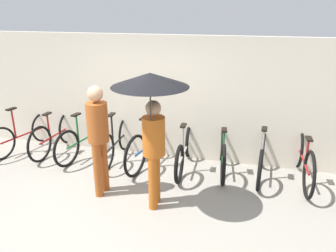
{
  "coord_description": "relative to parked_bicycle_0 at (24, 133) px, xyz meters",
  "views": [
    {
      "loc": [
        1.73,
        -3.58,
        2.79
      ],
      "look_at": [
        0.5,
        1.21,
        1.0
      ],
      "focal_mm": 35.0,
      "sensor_mm": 36.0,
      "label": 1
    }
  ],
  "objects": [
    {
      "name": "ground_plane",
      "position": [
        2.7,
        -1.76,
        -0.35
      ],
      "size": [
        30.0,
        30.0,
        0.0
      ],
      "primitive_type": "plane",
      "color": "gray"
    },
    {
      "name": "pedestrian_leading",
      "position": [
        2.28,
        -1.17,
        0.67
      ],
      "size": [
        0.32,
        0.32,
        1.74
      ],
      "rotation": [
        0.0,
        0.0,
        3.03
      ],
      "color": "#9E4C1E",
      "rests_on": "ground"
    },
    {
      "name": "parked_bicycle_2",
      "position": [
        1.35,
        0.06,
        0.01
      ],
      "size": [
        0.49,
        1.73,
        0.97
      ],
      "rotation": [
        0.0,
        0.0,
        1.4
      ],
      "color": "black",
      "rests_on": "ground"
    },
    {
      "name": "parked_bicycle_0",
      "position": [
        0.0,
        0.0,
        0.0
      ],
      "size": [
        0.55,
        1.69,
        0.97
      ],
      "rotation": [
        0.0,
        0.0,
        1.34
      ],
      "color": "black",
      "rests_on": "ground"
    },
    {
      "name": "parked_bicycle_4",
      "position": [
        2.7,
        0.02,
        0.04
      ],
      "size": [
        0.49,
        1.8,
        0.98
      ],
      "rotation": [
        0.0,
        0.0,
        1.4
      ],
      "color": "black",
      "rests_on": "ground"
    },
    {
      "name": "parked_bicycle_1",
      "position": [
        0.67,
        0.09,
        0.02
      ],
      "size": [
        0.44,
        1.69,
        1.02
      ],
      "rotation": [
        0.0,
        0.0,
        1.53
      ],
      "color": "black",
      "rests_on": "ground"
    },
    {
      "name": "parked_bicycle_6",
      "position": [
        4.05,
        0.08,
        0.01
      ],
      "size": [
        0.44,
        1.65,
        1.01
      ],
      "rotation": [
        0.0,
        0.0,
        1.69
      ],
      "color": "black",
      "rests_on": "ground"
    },
    {
      "name": "back_wall",
      "position": [
        2.7,
        0.49,
        0.82
      ],
      "size": [
        14.42,
        0.12,
        2.35
      ],
      "color": "beige",
      "rests_on": "ground"
    },
    {
      "name": "parked_bicycle_3",
      "position": [
        2.03,
        0.06,
        0.01
      ],
      "size": [
        0.44,
        1.67,
        1.01
      ],
      "rotation": [
        0.0,
        0.0,
        1.6
      ],
      "color": "black",
      "rests_on": "ground"
    },
    {
      "name": "pedestrian_center",
      "position": [
        3.19,
        -1.38,
        1.24
      ],
      "size": [
        1.01,
        1.01,
        2.02
      ],
      "rotation": [
        0.0,
        0.0,
        3.18
      ],
      "color": "#B25619",
      "rests_on": "ground"
    },
    {
      "name": "parked_bicycle_5",
      "position": [
        3.38,
        0.01,
        -0.0
      ],
      "size": [
        0.44,
        1.73,
        1.06
      ],
      "rotation": [
        0.0,
        0.0,
        1.6
      ],
      "color": "black",
      "rests_on": "ground"
    },
    {
      "name": "parked_bicycle_7",
      "position": [
        4.73,
        0.05,
        0.0
      ],
      "size": [
        0.44,
        1.64,
        1.05
      ],
      "rotation": [
        0.0,
        0.0,
        1.5
      ],
      "color": "black",
      "rests_on": "ground"
    },
    {
      "name": "parked_bicycle_8",
      "position": [
        5.41,
        0.07,
        0.04
      ],
      "size": [
        0.44,
        1.85,
        1.04
      ],
      "rotation": [
        0.0,
        0.0,
        1.6
      ],
      "color": "black",
      "rests_on": "ground"
    }
  ]
}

